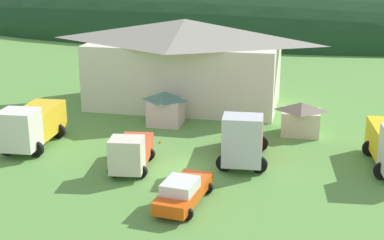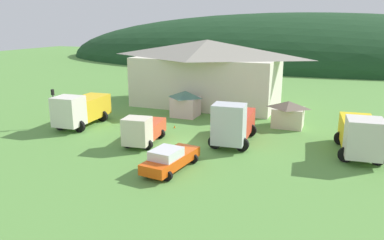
{
  "view_description": "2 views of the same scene",
  "coord_description": "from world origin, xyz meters",
  "px_view_note": "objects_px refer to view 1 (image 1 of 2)",
  "views": [
    {
      "loc": [
        7.51,
        -32.46,
        13.42
      ],
      "look_at": [
        -0.51,
        3.98,
        2.07
      ],
      "focal_mm": 51.22,
      "sensor_mm": 36.0,
      "label": 1
    },
    {
      "loc": [
        11.36,
        -27.12,
        9.91
      ],
      "look_at": [
        -0.29,
        2.05,
        1.61
      ],
      "focal_mm": 34.86,
      "sensor_mm": 36.0,
      "label": 2
    }
  ],
  "objects_px": {
    "play_shed_pink": "(166,108)",
    "traffic_cone_mid_row": "(160,143)",
    "tow_truck_silver": "(244,137)",
    "service_pickup_orange": "(183,191)",
    "traffic_cone_near_pickup": "(227,148)",
    "light_truck_cream": "(131,152)",
    "play_shed_cream": "(301,118)",
    "heavy_rig_striped": "(32,124)",
    "depot_building": "(185,61)"
  },
  "relations": [
    {
      "from": "play_shed_pink",
      "to": "traffic_cone_mid_row",
      "type": "relative_size",
      "value": 5.42
    },
    {
      "from": "tow_truck_silver",
      "to": "service_pickup_orange",
      "type": "relative_size",
      "value": 1.31
    },
    {
      "from": "tow_truck_silver",
      "to": "traffic_cone_near_pickup",
      "type": "xyz_separation_m",
      "value": [
        -1.43,
        2.4,
        -1.73
      ]
    },
    {
      "from": "light_truck_cream",
      "to": "traffic_cone_near_pickup",
      "type": "bearing_deg",
      "value": 127.28
    },
    {
      "from": "play_shed_cream",
      "to": "heavy_rig_striped",
      "type": "bearing_deg",
      "value": -159.36
    },
    {
      "from": "light_truck_cream",
      "to": "traffic_cone_near_pickup",
      "type": "height_order",
      "value": "light_truck_cream"
    },
    {
      "from": "service_pickup_orange",
      "to": "heavy_rig_striped",
      "type": "bearing_deg",
      "value": -112.05
    },
    {
      "from": "light_truck_cream",
      "to": "play_shed_pink",
      "type": "bearing_deg",
      "value": 174.61
    },
    {
      "from": "service_pickup_orange",
      "to": "play_shed_pink",
      "type": "bearing_deg",
      "value": -154.58
    },
    {
      "from": "service_pickup_orange",
      "to": "play_shed_cream",
      "type": "bearing_deg",
      "value": 163.75
    },
    {
      "from": "traffic_cone_near_pickup",
      "to": "traffic_cone_mid_row",
      "type": "height_order",
      "value": "traffic_cone_mid_row"
    },
    {
      "from": "depot_building",
      "to": "heavy_rig_striped",
      "type": "distance_m",
      "value": 16.21
    },
    {
      "from": "play_shed_cream",
      "to": "service_pickup_orange",
      "type": "distance_m",
      "value": 15.36
    },
    {
      "from": "traffic_cone_near_pickup",
      "to": "depot_building",
      "type": "bearing_deg",
      "value": 117.21
    },
    {
      "from": "service_pickup_orange",
      "to": "traffic_cone_near_pickup",
      "type": "height_order",
      "value": "service_pickup_orange"
    },
    {
      "from": "traffic_cone_mid_row",
      "to": "depot_building",
      "type": "bearing_deg",
      "value": 93.46
    },
    {
      "from": "depot_building",
      "to": "play_shed_cream",
      "type": "relative_size",
      "value": 5.86
    },
    {
      "from": "play_shed_pink",
      "to": "tow_truck_silver",
      "type": "relative_size",
      "value": 0.41
    },
    {
      "from": "heavy_rig_striped",
      "to": "traffic_cone_near_pickup",
      "type": "relative_size",
      "value": 14.72
    },
    {
      "from": "heavy_rig_striped",
      "to": "play_shed_pink",
      "type": "bearing_deg",
      "value": 128.47
    },
    {
      "from": "tow_truck_silver",
      "to": "light_truck_cream",
      "type": "bearing_deg",
      "value": -70.52
    },
    {
      "from": "tow_truck_silver",
      "to": "traffic_cone_near_pickup",
      "type": "distance_m",
      "value": 3.28
    },
    {
      "from": "play_shed_cream",
      "to": "tow_truck_silver",
      "type": "xyz_separation_m",
      "value": [
        -3.59,
        -6.76,
        0.41
      ]
    },
    {
      "from": "play_shed_pink",
      "to": "traffic_cone_near_pickup",
      "type": "relative_size",
      "value": 6.13
    },
    {
      "from": "light_truck_cream",
      "to": "traffic_cone_near_pickup",
      "type": "xyz_separation_m",
      "value": [
        5.47,
        5.42,
        -1.24
      ]
    },
    {
      "from": "service_pickup_orange",
      "to": "traffic_cone_near_pickup",
      "type": "bearing_deg",
      "value": -178.97
    },
    {
      "from": "service_pickup_orange",
      "to": "traffic_cone_near_pickup",
      "type": "xyz_separation_m",
      "value": [
        0.97,
        9.78,
        -0.83
      ]
    },
    {
      "from": "heavy_rig_striped",
      "to": "light_truck_cream",
      "type": "bearing_deg",
      "value": 68.21
    },
    {
      "from": "light_truck_cream",
      "to": "traffic_cone_mid_row",
      "type": "height_order",
      "value": "light_truck_cream"
    },
    {
      "from": "play_shed_cream",
      "to": "play_shed_pink",
      "type": "height_order",
      "value": "play_shed_pink"
    },
    {
      "from": "play_shed_pink",
      "to": "play_shed_cream",
      "type": "bearing_deg",
      "value": -1.07
    },
    {
      "from": "play_shed_pink",
      "to": "service_pickup_orange",
      "type": "height_order",
      "value": "play_shed_pink"
    },
    {
      "from": "heavy_rig_striped",
      "to": "tow_truck_silver",
      "type": "xyz_separation_m",
      "value": [
        15.25,
        0.33,
        0.02
      ]
    },
    {
      "from": "play_shed_pink",
      "to": "service_pickup_orange",
      "type": "xyz_separation_m",
      "value": [
        4.87,
        -14.35,
        -0.61
      ]
    },
    {
      "from": "heavy_rig_striped",
      "to": "service_pickup_orange",
      "type": "height_order",
      "value": "heavy_rig_striped"
    },
    {
      "from": "depot_building",
      "to": "traffic_cone_near_pickup",
      "type": "height_order",
      "value": "depot_building"
    },
    {
      "from": "depot_building",
      "to": "play_shed_cream",
      "type": "height_order",
      "value": "depot_building"
    },
    {
      "from": "play_shed_cream",
      "to": "light_truck_cream",
      "type": "xyz_separation_m",
      "value": [
        -10.48,
        -9.79,
        -0.08
      ]
    },
    {
      "from": "play_shed_cream",
      "to": "traffic_cone_near_pickup",
      "type": "relative_size",
      "value": 6.61
    },
    {
      "from": "heavy_rig_striped",
      "to": "tow_truck_silver",
      "type": "bearing_deg",
      "value": 87.31
    },
    {
      "from": "light_truck_cream",
      "to": "tow_truck_silver",
      "type": "bearing_deg",
      "value": 106.19
    },
    {
      "from": "traffic_cone_near_pickup",
      "to": "service_pickup_orange",
      "type": "bearing_deg",
      "value": -95.64
    },
    {
      "from": "play_shed_pink",
      "to": "traffic_cone_near_pickup",
      "type": "bearing_deg",
      "value": -38.05
    },
    {
      "from": "traffic_cone_mid_row",
      "to": "play_shed_cream",
      "type": "bearing_deg",
      "value": 23.72
    },
    {
      "from": "tow_truck_silver",
      "to": "traffic_cone_mid_row",
      "type": "relative_size",
      "value": 13.24
    },
    {
      "from": "depot_building",
      "to": "service_pickup_orange",
      "type": "height_order",
      "value": "depot_building"
    },
    {
      "from": "service_pickup_orange",
      "to": "traffic_cone_near_pickup",
      "type": "distance_m",
      "value": 9.86
    },
    {
      "from": "play_shed_pink",
      "to": "light_truck_cream",
      "type": "relative_size",
      "value": 0.53
    },
    {
      "from": "heavy_rig_striped",
      "to": "light_truck_cream",
      "type": "relative_size",
      "value": 1.26
    },
    {
      "from": "play_shed_cream",
      "to": "heavy_rig_striped",
      "type": "relative_size",
      "value": 0.45
    }
  ]
}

